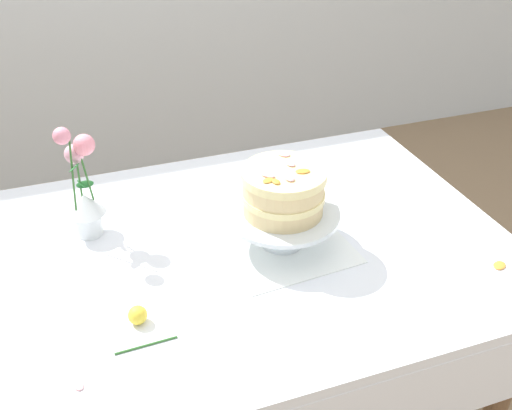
{
  "coord_description": "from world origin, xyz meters",
  "views": [
    {
      "loc": [
        -0.37,
        -1.18,
        1.66
      ],
      "look_at": [
        0.04,
        -0.01,
        0.86
      ],
      "focal_mm": 41.59,
      "sensor_mm": 36.0,
      "label": 1
    }
  ],
  "objects_px": {
    "layer_cake": "(283,191)",
    "fallen_rose": "(138,316)",
    "cake_stand": "(283,217)",
    "flower_vase": "(84,193)",
    "dining_table": "(242,276)"
  },
  "relations": [
    {
      "from": "cake_stand",
      "to": "layer_cake",
      "type": "xyz_separation_m",
      "value": [
        -0.0,
        -0.0,
        0.08
      ]
    },
    {
      "from": "flower_vase",
      "to": "fallen_rose",
      "type": "relative_size",
      "value": 2.48
    },
    {
      "from": "layer_cake",
      "to": "fallen_rose",
      "type": "bearing_deg",
      "value": -157.38
    },
    {
      "from": "fallen_rose",
      "to": "layer_cake",
      "type": "bearing_deg",
      "value": 22.62
    },
    {
      "from": "layer_cake",
      "to": "fallen_rose",
      "type": "relative_size",
      "value": 1.58
    },
    {
      "from": "layer_cake",
      "to": "flower_vase",
      "type": "height_order",
      "value": "flower_vase"
    },
    {
      "from": "dining_table",
      "to": "cake_stand",
      "type": "xyz_separation_m",
      "value": [
        0.11,
        -0.01,
        0.17
      ]
    },
    {
      "from": "cake_stand",
      "to": "flower_vase",
      "type": "relative_size",
      "value": 0.88
    },
    {
      "from": "dining_table",
      "to": "layer_cake",
      "type": "xyz_separation_m",
      "value": [
        0.11,
        -0.01,
        0.25
      ]
    },
    {
      "from": "layer_cake",
      "to": "flower_vase",
      "type": "relative_size",
      "value": 0.64
    },
    {
      "from": "dining_table",
      "to": "cake_stand",
      "type": "relative_size",
      "value": 4.83
    },
    {
      "from": "cake_stand",
      "to": "fallen_rose",
      "type": "bearing_deg",
      "value": -157.38
    },
    {
      "from": "dining_table",
      "to": "flower_vase",
      "type": "bearing_deg",
      "value": 150.47
    },
    {
      "from": "layer_cake",
      "to": "flower_vase",
      "type": "xyz_separation_m",
      "value": [
        -0.46,
        0.21,
        -0.03
      ]
    },
    {
      "from": "cake_stand",
      "to": "flower_vase",
      "type": "height_order",
      "value": "flower_vase"
    }
  ]
}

